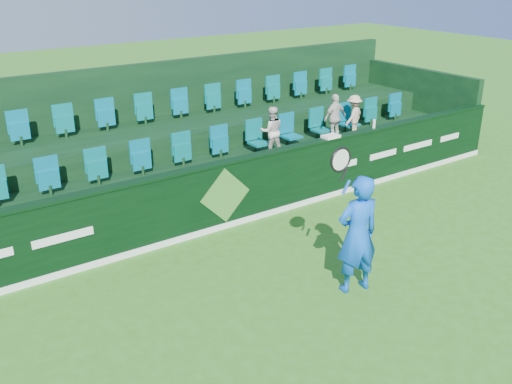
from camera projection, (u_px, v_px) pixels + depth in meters
ground at (370, 326)px, 8.19m from camera, size 60.00×60.00×0.00m
sponsor_hoarding at (222, 195)px, 10.97m from camera, size 16.00×0.25×1.35m
stand_tier_front at (195, 190)px, 11.91m from camera, size 16.00×2.00×0.80m
stand_tier_back at (154, 155)px, 13.26m from camera, size 16.00×1.80×1.30m
stand_rear at (145, 127)px, 13.38m from camera, size 16.00×4.10×2.60m
seat_row_front at (184, 154)px, 11.95m from camera, size 13.50×0.50×0.60m
seat_row_back at (146, 113)px, 13.13m from camera, size 13.50×0.50×0.60m
tennis_player at (357, 234)px, 8.74m from camera, size 1.19×0.59×2.58m
spectator_left at (272, 131)px, 12.62m from camera, size 0.65×0.59×1.10m
spectator_middle at (335, 118)px, 13.61m from camera, size 0.68×0.30×1.14m
spectator_right at (354, 116)px, 13.95m from camera, size 0.76×0.60×1.04m
towel at (331, 136)px, 12.15m from camera, size 0.37×0.24×0.06m
drinks_bottle at (374, 124)px, 12.81m from camera, size 0.06×0.06×0.20m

